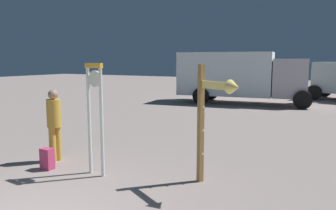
{
  "coord_description": "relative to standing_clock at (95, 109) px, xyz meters",
  "views": [
    {
      "loc": [
        3.94,
        -2.55,
        2.39
      ],
      "look_at": [
        -0.23,
        5.11,
        1.2
      ],
      "focal_mm": 35.27,
      "sensor_mm": 36.0,
      "label": 1
    }
  ],
  "objects": [
    {
      "name": "standing_clock",
      "position": [
        0.0,
        0.0,
        0.0
      ],
      "size": [
        0.45,
        0.13,
        2.33
      ],
      "color": "silver",
      "rests_on": "ground_plane"
    },
    {
      "name": "box_truck_near",
      "position": [
        -0.78,
        12.8,
        0.18
      ],
      "size": [
        7.3,
        3.28,
        2.82
      ],
      "color": "white",
      "rests_on": "ground_plane"
    },
    {
      "name": "backpack",
      "position": [
        -1.18,
        -0.26,
        -1.16
      ],
      "size": [
        0.27,
        0.23,
        0.47
      ],
      "color": "#BF3963",
      "rests_on": "ground_plane"
    },
    {
      "name": "person_near_clock",
      "position": [
        -1.48,
        0.25,
        -0.44
      ],
      "size": [
        0.33,
        0.33,
        1.71
      ],
      "color": "gold",
      "rests_on": "ground_plane"
    },
    {
      "name": "arrow_sign",
      "position": [
        2.37,
        0.5,
        0.13
      ],
      "size": [
        1.02,
        0.68,
        2.31
      ],
      "color": "olive",
      "rests_on": "ground_plane"
    }
  ]
}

